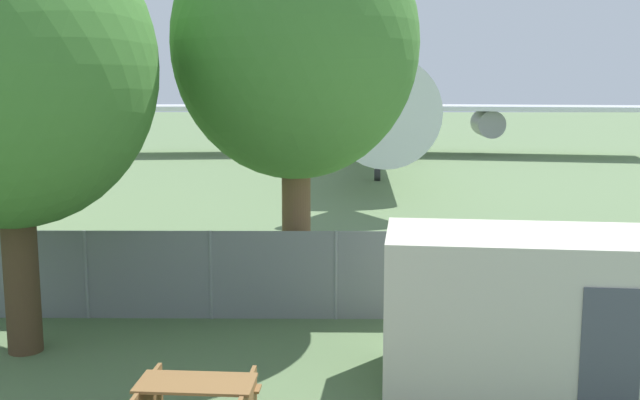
{
  "coord_description": "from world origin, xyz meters",
  "views": [
    {
      "loc": [
        -0.15,
        -3.3,
        4.8
      ],
      "look_at": [
        -0.35,
        14.48,
        2.0
      ],
      "focal_mm": 42.0,
      "sensor_mm": 36.0,
      "label": 1
    }
  ],
  "objects": [
    {
      "name": "portable_cabin",
      "position": [
        3.25,
        8.09,
        1.24
      ],
      "size": [
        5.18,
        2.78,
        2.48
      ],
      "rotation": [
        0.0,
        0.0,
        -0.11
      ],
      "color": "beige",
      "rests_on": "ground"
    },
    {
      "name": "airplane",
      "position": [
        2.74,
        45.76,
        3.68
      ],
      "size": [
        37.33,
        45.55,
        11.71
      ],
      "rotation": [
        0.0,
        0.0,
        -1.61
      ],
      "color": "silver",
      "rests_on": "ground"
    },
    {
      "name": "perimeter_fence",
      "position": [
        -0.0,
        11.48,
        0.92
      ],
      "size": [
        56.07,
        0.07,
        1.84
      ],
      "color": "gray",
      "rests_on": "ground"
    },
    {
      "name": "tree_near_hangar",
      "position": [
        -0.83,
        12.27,
        5.56
      ],
      "size": [
        5.07,
        5.07,
        8.38
      ],
      "color": "brown",
      "rests_on": "ground"
    },
    {
      "name": "tree_behind_benches",
      "position": [
        -5.61,
        9.56,
        5.04
      ],
      "size": [
        5.06,
        5.06,
        7.85
      ],
      "color": "#4C3823",
      "rests_on": "ground"
    }
  ]
}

